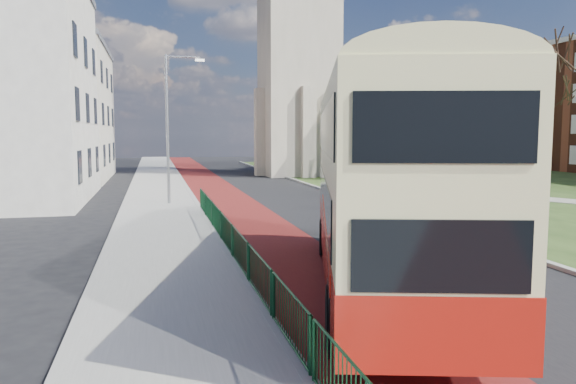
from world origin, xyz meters
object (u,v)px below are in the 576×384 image
object	(u,v)px
streetlamp	(170,121)
litter_bin	(489,217)
bus	(383,174)
winter_tree_near	(517,73)
winter_tree_far	(518,103)

from	to	relation	value
streetlamp	litter_bin	world-z (taller)	streetlamp
litter_bin	bus	bearing A→B (deg)	-136.83
bus	winter_tree_near	bearing A→B (deg)	59.65
streetlamp	winter_tree_far	world-z (taller)	winter_tree_far
streetlamp	litter_bin	bearing A→B (deg)	-41.99
winter_tree_near	winter_tree_far	distance (m)	12.82
bus	winter_tree_far	bearing A→B (deg)	64.21
winter_tree_near	winter_tree_far	xyz separation A→B (m)	(7.53, 10.35, -0.80)
streetlamp	winter_tree_near	distance (m)	17.72
winter_tree_far	bus	bearing A→B (deg)	-131.66
bus	litter_bin	xyz separation A→B (m)	(7.83, 7.35, -2.40)
streetlamp	bus	size ratio (longest dim) A/B	0.63
litter_bin	winter_tree_far	bearing A→B (deg)	51.47
bus	winter_tree_far	world-z (taller)	winter_tree_far
bus	litter_bin	world-z (taller)	bus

